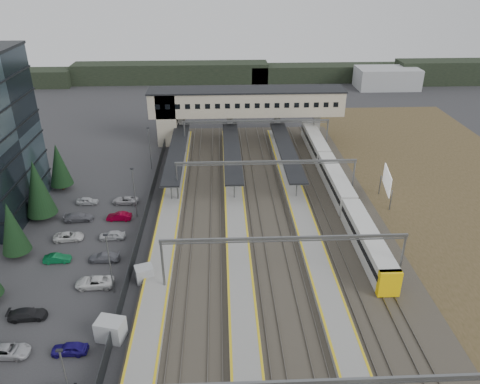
{
  "coord_description": "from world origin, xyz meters",
  "views": [
    {
      "loc": [
        4.94,
        -52.58,
        35.55
      ],
      "look_at": [
        7.71,
        9.71,
        4.0
      ],
      "focal_mm": 35.0,
      "sensor_mm": 36.0,
      "label": 1
    }
  ],
  "objects_px": {
    "relay_cabin_near": "(111,329)",
    "relay_cabin_far": "(144,274)",
    "billboard": "(387,181)",
    "train": "(336,182)",
    "footbridge": "(233,105)"
  },
  "relations": [
    {
      "from": "relay_cabin_near",
      "to": "relay_cabin_far",
      "type": "height_order",
      "value": "relay_cabin_near"
    },
    {
      "from": "relay_cabin_near",
      "to": "train",
      "type": "distance_m",
      "value": 44.49
    },
    {
      "from": "relay_cabin_far",
      "to": "billboard",
      "type": "bearing_deg",
      "value": 27.79
    },
    {
      "from": "relay_cabin_near",
      "to": "train",
      "type": "height_order",
      "value": "train"
    },
    {
      "from": "relay_cabin_near",
      "to": "footbridge",
      "type": "xyz_separation_m",
      "value": [
        14.48,
        57.44,
        6.77
      ]
    },
    {
      "from": "footbridge",
      "to": "train",
      "type": "relative_size",
      "value": 0.73
    },
    {
      "from": "relay_cabin_near",
      "to": "train",
      "type": "xyz_separation_m",
      "value": [
        30.77,
        32.12,
        0.73
      ]
    },
    {
      "from": "relay_cabin_far",
      "to": "train",
      "type": "height_order",
      "value": "train"
    },
    {
      "from": "footbridge",
      "to": "relay_cabin_near",
      "type": "bearing_deg",
      "value": -104.15
    },
    {
      "from": "relay_cabin_far",
      "to": "billboard",
      "type": "distance_m",
      "value": 40.58
    },
    {
      "from": "billboard",
      "to": "relay_cabin_near",
      "type": "bearing_deg",
      "value": -143.09
    },
    {
      "from": "footbridge",
      "to": "train",
      "type": "bearing_deg",
      "value": -57.23
    },
    {
      "from": "relay_cabin_far",
      "to": "relay_cabin_near",
      "type": "bearing_deg",
      "value": -102.45
    },
    {
      "from": "relay_cabin_near",
      "to": "billboard",
      "type": "relative_size",
      "value": 0.51
    },
    {
      "from": "relay_cabin_near",
      "to": "relay_cabin_far",
      "type": "relative_size",
      "value": 1.24
    }
  ]
}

